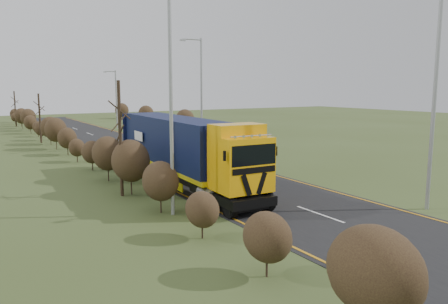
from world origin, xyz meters
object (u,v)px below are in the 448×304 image
(speed_sign, at_px, (229,138))
(car_blue_sedan, at_px, (181,137))
(lorry, at_px, (184,148))
(car_red_hatchback, at_px, (238,145))
(streetlight_near, at_px, (433,89))

(speed_sign, bearing_deg, car_blue_sedan, 86.88)
(lorry, relative_size, car_blue_sedan, 3.97)
(lorry, relative_size, speed_sign, 6.36)
(lorry, xyz_separation_m, car_red_hatchback, (10.05, 9.70, -1.64))
(car_red_hatchback, distance_m, speed_sign, 2.97)
(streetlight_near, xyz_separation_m, speed_sign, (0.37, 17.96, -4.01))
(lorry, bearing_deg, speed_sign, 46.68)
(lorry, distance_m, streetlight_near, 13.10)
(lorry, relative_size, streetlight_near, 1.44)
(streetlight_near, bearing_deg, speed_sign, 88.82)
(car_red_hatchback, bearing_deg, streetlight_near, 99.04)
(speed_sign, bearing_deg, lorry, -135.53)
(car_red_hatchback, height_order, car_blue_sedan, car_red_hatchback)
(car_blue_sedan, distance_m, speed_sign, 10.36)
(streetlight_near, height_order, speed_sign, streetlight_near)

